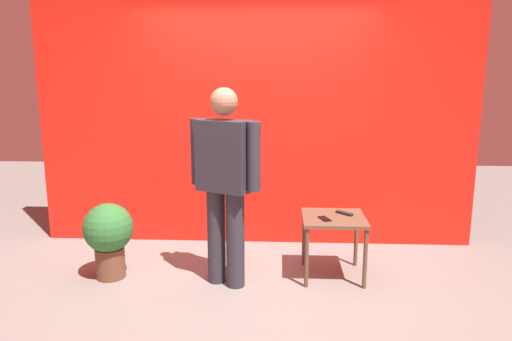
{
  "coord_description": "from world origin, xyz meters",
  "views": [
    {
      "loc": [
        0.27,
        -3.59,
        1.81
      ],
      "look_at": [
        0.05,
        0.55,
        0.97
      ],
      "focal_mm": 33.31,
      "sensor_mm": 36.0,
      "label": 1
    }
  ],
  "objects": [
    {
      "name": "cell_phone",
      "position": [
        0.66,
        0.42,
        0.57
      ],
      "size": [
        0.12,
        0.16,
        0.01
      ],
      "primitive_type": "cube",
      "rotation": [
        0.0,
        0.0,
        0.35
      ],
      "color": "black",
      "rests_on": "side_table"
    },
    {
      "name": "back_wall_red",
      "position": [
        0.0,
        1.42,
        1.53
      ],
      "size": [
        4.62,
        0.12,
        3.06
      ],
      "primitive_type": "cube",
      "color": "red",
      "rests_on": "ground_plane"
    },
    {
      "name": "standing_person",
      "position": [
        -0.2,
        0.29,
        0.96
      ],
      "size": [
        0.65,
        0.4,
        1.71
      ],
      "color": "#2D2D38",
      "rests_on": "ground_plane"
    },
    {
      "name": "tv_remote",
      "position": [
        0.85,
        0.58,
        0.57
      ],
      "size": [
        0.15,
        0.15,
        0.02
      ],
      "primitive_type": "cube",
      "rotation": [
        0.0,
        0.0,
        0.79
      ],
      "color": "black",
      "rests_on": "side_table"
    },
    {
      "name": "side_table",
      "position": [
        0.75,
        0.5,
        0.48
      ],
      "size": [
        0.56,
        0.56,
        0.56
      ],
      "color": "brown",
      "rests_on": "ground_plane"
    },
    {
      "name": "ground_plane",
      "position": [
        0.0,
        0.0,
        0.0
      ],
      "size": [
        12.0,
        12.0,
        0.0
      ],
      "primitive_type": "plane",
      "color": "gray"
    },
    {
      "name": "potted_plant",
      "position": [
        -1.26,
        0.36,
        0.41
      ],
      "size": [
        0.44,
        0.44,
        0.69
      ],
      "color": "brown",
      "rests_on": "ground_plane"
    }
  ]
}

